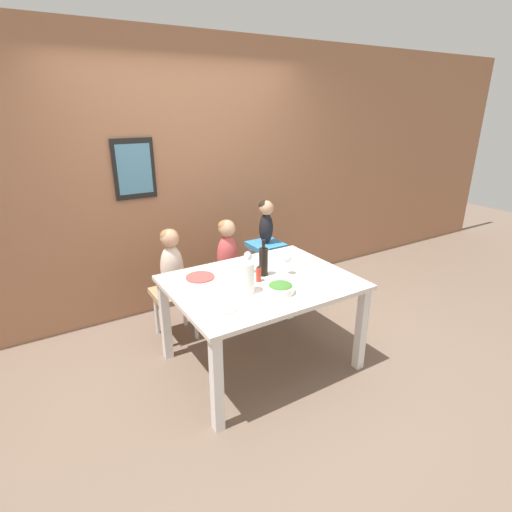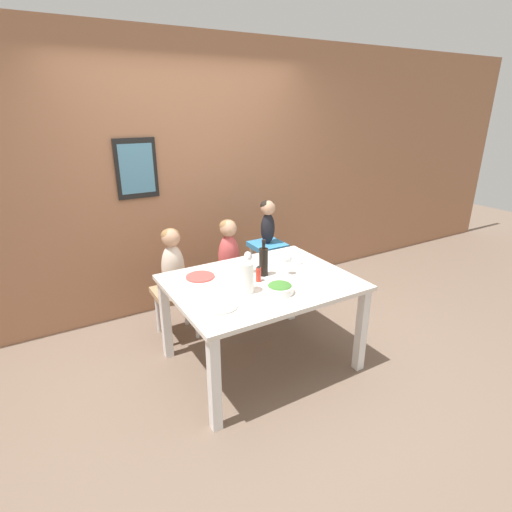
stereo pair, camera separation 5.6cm
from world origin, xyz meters
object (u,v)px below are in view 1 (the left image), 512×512
chair_far_center (228,285)px  person_child_center (227,248)px  chair_right_highchair (266,260)px  dinner_plate_front_left (222,307)px  chair_far_left (175,299)px  wine_glass_far (248,257)px  salad_bowl_large (281,288)px  person_child_left (171,259)px  paper_towel_roll (247,278)px  dinner_plate_back_left (200,277)px  wine_bottle (263,261)px  wine_glass_near (288,259)px  dinner_plate_back_right (290,260)px  person_baby_right (266,218)px

chair_far_center → person_child_center: person_child_center is taller
chair_right_highchair → dinner_plate_front_left: 1.42m
chair_far_left → wine_glass_far: size_ratio=2.55×
chair_far_center → salad_bowl_large: size_ratio=2.26×
chair_far_center → person_child_left: 0.68m
paper_towel_roll → dinner_plate_front_left: 0.31m
chair_far_left → dinner_plate_front_left: dinner_plate_front_left is taller
person_child_center → dinner_plate_front_left: 1.15m
chair_right_highchair → dinner_plate_back_left: bearing=-153.6°
paper_towel_roll → person_child_center: bearing=71.1°
wine_bottle → chair_right_highchair: bearing=55.6°
chair_right_highchair → dinner_plate_back_left: size_ratio=3.26×
salad_bowl_large → dinner_plate_back_left: (-0.39, 0.56, -0.03)m
paper_towel_roll → salad_bowl_large: (0.21, -0.14, -0.08)m
wine_glass_far → salad_bowl_large: bearing=-88.1°
wine_glass_near → dinner_plate_back_left: bearing=154.3°
chair_far_center → wine_bottle: 0.84m
person_child_center → wine_bottle: (-0.03, -0.68, 0.10)m
person_child_left → person_child_center: same height
dinner_plate_back_right → person_baby_right: bearing=79.7°
chair_far_center → person_baby_right: (0.44, 0.00, 0.62)m
person_child_left → wine_glass_near: (0.71, -0.77, 0.11)m
wine_glass_near → wine_glass_far: (-0.26, 0.20, 0.00)m
chair_far_center → dinner_plate_back_right: 0.74m
chair_far_center → wine_glass_far: bearing=-100.8°
wine_glass_far → person_baby_right: bearing=46.2°
person_baby_right → wine_glass_near: person_baby_right is taller
chair_far_left → dinner_plate_back_right: size_ratio=2.05×
wine_glass_near → dinner_plate_front_left: bearing=-162.1°
person_child_left → salad_bowl_large: person_child_left is taller
person_baby_right → wine_glass_near: 0.83m
dinner_plate_back_right → chair_far_left: bearing=148.8°
dinner_plate_front_left → dinner_plate_back_left: bearing=81.9°
salad_bowl_large → dinner_plate_back_left: bearing=125.3°
person_baby_right → wine_bottle: (-0.46, -0.68, -0.13)m
person_child_left → person_child_center: bearing=0.0°
dinner_plate_back_left → paper_towel_roll: bearing=-66.1°
person_child_left → chair_right_highchair: bearing=-0.1°
chair_far_center → wine_glass_far: size_ratio=2.55×
wine_glass_far → dinner_plate_back_left: (-0.38, 0.11, -0.13)m
paper_towel_roll → dinner_plate_back_right: size_ratio=1.01×
chair_right_highchair → dinner_plate_back_right: size_ratio=3.26×
salad_bowl_large → wine_glass_near: bearing=45.5°
salad_bowl_large → dinner_plate_back_right: salad_bowl_large is taller
wine_glass_near → dinner_plate_front_left: (-0.71, -0.23, -0.13)m
person_child_left → dinner_plate_back_left: bearing=-81.4°
person_child_center → chair_far_center: bearing=-90.0°
wine_glass_near → dinner_plate_front_left: 0.76m
chair_right_highchair → salad_bowl_large: (-0.53, -1.01, 0.23)m
person_child_left → wine_bottle: size_ratio=1.93×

